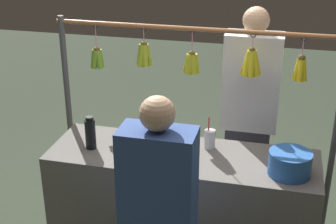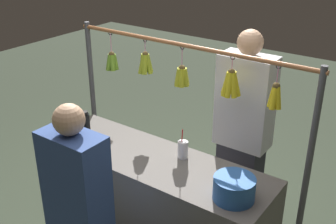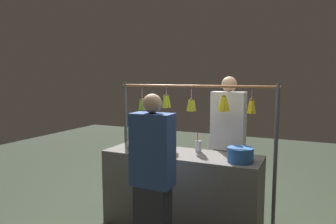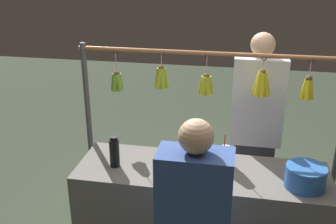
{
  "view_description": "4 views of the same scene",
  "coord_description": "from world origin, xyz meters",
  "px_view_note": "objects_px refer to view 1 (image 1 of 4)",
  "views": [
    {
      "loc": [
        -0.59,
        2.8,
        2.44
      ],
      "look_at": [
        0.1,
        0.0,
        1.19
      ],
      "focal_mm": 51.79,
      "sensor_mm": 36.0,
      "label": 1
    },
    {
      "loc": [
        -1.63,
        2.1,
        2.49
      ],
      "look_at": [
        -0.13,
        0.0,
        1.3
      ],
      "focal_mm": 45.22,
      "sensor_mm": 36.0,
      "label": 2
    },
    {
      "loc": [
        -1.31,
        3.18,
        1.75
      ],
      "look_at": [
        0.17,
        0.0,
        1.36
      ],
      "focal_mm": 32.7,
      "sensor_mm": 36.0,
      "label": 3
    },
    {
      "loc": [
        -0.22,
        2.5,
        2.35
      ],
      "look_at": [
        0.25,
        0.0,
        1.32
      ],
      "focal_mm": 42.65,
      "sensor_mm": 36.0,
      "label": 4
    }
  ],
  "objects_px": {
    "water_bottle": "(90,133)",
    "blue_bucket": "(290,163)",
    "vendor_person": "(249,122)",
    "drink_cup": "(210,139)"
  },
  "relations": [
    {
      "from": "water_bottle",
      "to": "blue_bucket",
      "type": "xyz_separation_m",
      "value": [
        -1.32,
        0.03,
        -0.04
      ]
    },
    {
      "from": "blue_bucket",
      "to": "vendor_person",
      "type": "bearing_deg",
      "value": -67.4
    },
    {
      "from": "vendor_person",
      "to": "blue_bucket",
      "type": "bearing_deg",
      "value": 112.6
    },
    {
      "from": "drink_cup",
      "to": "vendor_person",
      "type": "height_order",
      "value": "vendor_person"
    },
    {
      "from": "drink_cup",
      "to": "water_bottle",
      "type": "bearing_deg",
      "value": 14.19
    },
    {
      "from": "water_bottle",
      "to": "blue_bucket",
      "type": "distance_m",
      "value": 1.32
    },
    {
      "from": "blue_bucket",
      "to": "vendor_person",
      "type": "height_order",
      "value": "vendor_person"
    },
    {
      "from": "water_bottle",
      "to": "drink_cup",
      "type": "relative_size",
      "value": 1.06
    },
    {
      "from": "blue_bucket",
      "to": "vendor_person",
      "type": "distance_m",
      "value": 0.82
    },
    {
      "from": "drink_cup",
      "to": "vendor_person",
      "type": "xyz_separation_m",
      "value": [
        -0.22,
        -0.52,
        -0.08
      ]
    }
  ]
}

